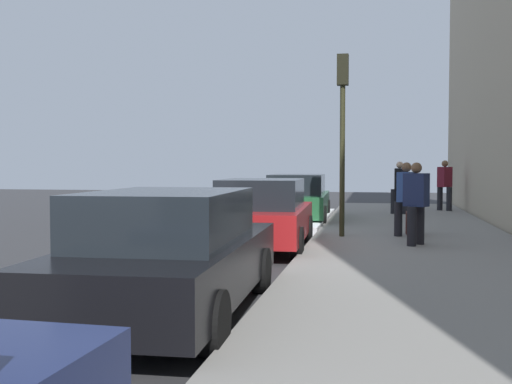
{
  "coord_description": "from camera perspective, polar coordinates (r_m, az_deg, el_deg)",
  "views": [
    {
      "loc": [
        -13.06,
        -2.4,
        1.82
      ],
      "look_at": [
        -1.19,
        -0.12,
        1.28
      ],
      "focal_mm": 43.32,
      "sensor_mm": 36.0,
      "label": 1
    }
  ],
  "objects": [
    {
      "name": "parked_car_black",
      "position": [
        7.42,
        -7.83,
        -5.67
      ],
      "size": [
        4.79,
        2.0,
        1.51
      ],
      "color": "black",
      "rests_on": "ground"
    },
    {
      "name": "pedestrian_black_coat",
      "position": [
        21.4,
        13.11,
        0.55
      ],
      "size": [
        0.51,
        0.58,
        1.77
      ],
      "color": "black",
      "rests_on": "sidewalk"
    },
    {
      "name": "snow_bank_curb",
      "position": [
        19.12,
        5.76,
        -2.58
      ],
      "size": [
        6.84,
        0.56,
        0.22
      ],
      "primitive_type": "cube",
      "color": "white",
      "rests_on": "ground"
    },
    {
      "name": "sidewalk",
      "position": [
        13.2,
        14.77,
        -5.12
      ],
      "size": [
        28.0,
        4.6,
        0.15
      ],
      "primitive_type": "cube",
      "color": "gray",
      "rests_on": "ground"
    },
    {
      "name": "pedestrian_blue_coat",
      "position": [
        14.64,
        13.7,
        -0.46
      ],
      "size": [
        0.54,
        0.53,
        1.72
      ],
      "color": "black",
      "rests_on": "sidewalk"
    },
    {
      "name": "pedestrian_burgundy_coat",
      "position": [
        23.34,
        17.03,
        0.73
      ],
      "size": [
        0.57,
        0.56,
        1.82
      ],
      "color": "black",
      "rests_on": "sidewalk"
    },
    {
      "name": "lane_stripe_centre",
      "position": [
        14.32,
        -12.26,
        -4.78
      ],
      "size": [
        28.0,
        0.14,
        0.01
      ],
      "primitive_type": "cube",
      "color": "gold",
      "rests_on": "ground"
    },
    {
      "name": "parked_car_red",
      "position": [
        13.06,
        0.64,
        -2.1
      ],
      "size": [
        4.27,
        2.01,
        1.51
      ],
      "color": "black",
      "rests_on": "ground"
    },
    {
      "name": "ground_plane",
      "position": [
        13.4,
        0.48,
        -5.24
      ],
      "size": [
        56.0,
        56.0,
        0.0
      ],
      "primitive_type": "plane",
      "color": "#333335"
    },
    {
      "name": "parked_car_green",
      "position": [
        19.26,
        3.86,
        -0.6
      ],
      "size": [
        4.72,
        2.03,
        1.51
      ],
      "color": "black",
      "rests_on": "ground"
    },
    {
      "name": "rolling_suitcase",
      "position": [
        15.23,
        14.09,
        -2.78
      ],
      "size": [
        0.34,
        0.22,
        0.9
      ],
      "color": "#471E19",
      "rests_on": "sidewalk"
    },
    {
      "name": "pedestrian_navy_coat",
      "position": [
        13.14,
        14.57,
        -0.82
      ],
      "size": [
        0.52,
        0.55,
        1.71
      ],
      "color": "black",
      "rests_on": "sidewalk"
    },
    {
      "name": "traffic_light_pole",
      "position": [
        14.47,
        8.0,
        7.2
      ],
      "size": [
        0.35,
        0.26,
        4.19
      ],
      "color": "#2D2D19",
      "rests_on": "sidewalk"
    }
  ]
}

